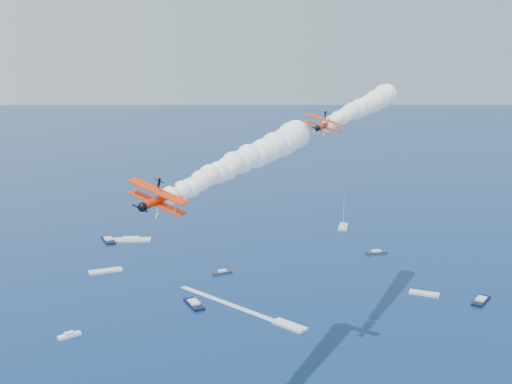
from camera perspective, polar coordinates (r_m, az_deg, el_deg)
biplane_lead at (r=119.66m, az=6.24°, el=6.14°), size 10.44×11.34×7.14m
biplane_trail at (r=82.07m, az=-9.06°, el=-0.74°), size 11.57×12.57×8.10m
smoke_trail_lead at (r=143.28m, az=9.72°, el=7.74°), size 51.92×46.39×9.38m
smoke_trail_trail at (r=102.82m, az=-1.01°, el=3.03°), size 51.92×46.26×9.38m
spectator_boats at (r=196.78m, az=-17.22°, el=-8.79°), size 239.81×175.19×0.70m
boat_wakes at (r=182.81m, az=-18.72°, el=-10.62°), size 92.45×172.05×0.04m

